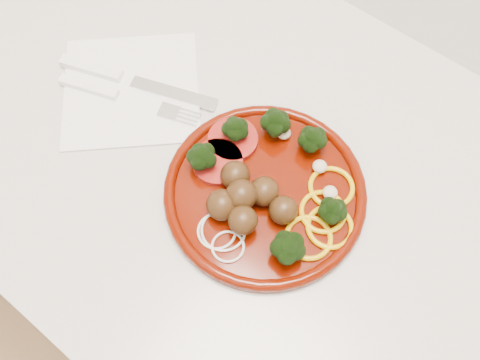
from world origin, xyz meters
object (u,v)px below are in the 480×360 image
Objects in this scene: fork at (105,92)px; napkin at (131,89)px; knife at (117,76)px; plate at (265,189)px.

napkin is at bearing 33.31° from fork.
knife is 1.13× the size of fork.
fork is (-0.02, -0.03, 0.01)m from napkin.
plate is 1.36× the size of napkin.
plate is 0.23m from napkin.
fork is at bearing -97.00° from knife.
plate reaches higher than knife.
knife is 0.03m from fork.
knife is (-0.03, 0.00, 0.01)m from napkin.
napkin is at bearing 177.36° from plate.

